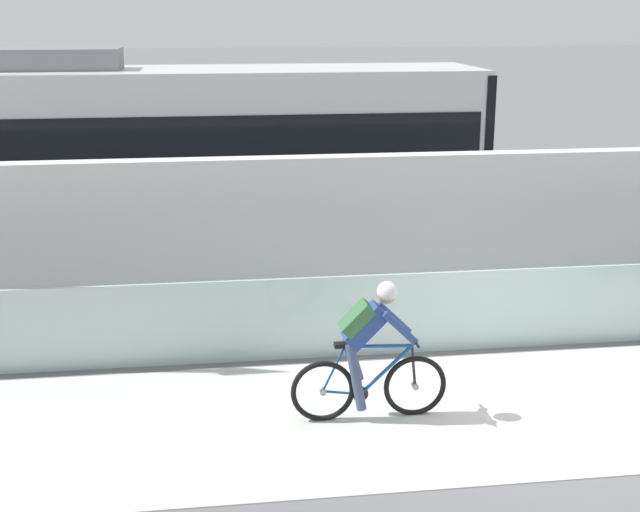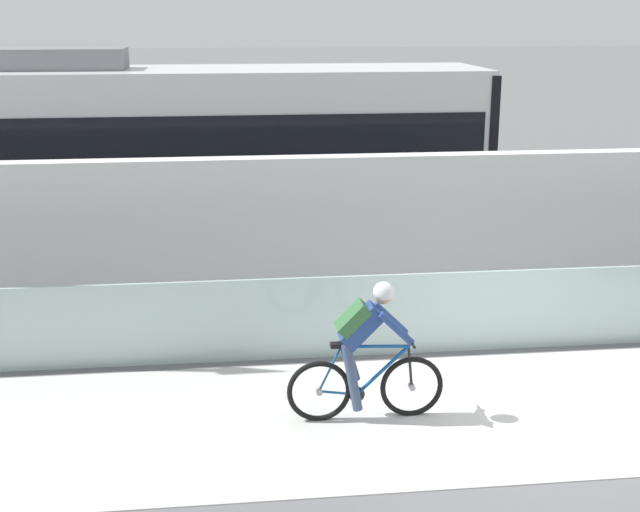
# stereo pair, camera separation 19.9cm
# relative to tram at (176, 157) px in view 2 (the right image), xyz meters

# --- Properties ---
(ground_plane) EXTENTS (200.00, 200.00, 0.00)m
(ground_plane) POSITION_rel_tram_xyz_m (4.21, -6.85, -1.89)
(ground_plane) COLOR slate
(bike_path_deck) EXTENTS (32.00, 3.20, 0.01)m
(bike_path_deck) POSITION_rel_tram_xyz_m (4.21, -6.85, -1.89)
(bike_path_deck) COLOR silver
(bike_path_deck) RESTS_ON ground
(glass_parapet) EXTENTS (32.00, 0.05, 1.11)m
(glass_parapet) POSITION_rel_tram_xyz_m (4.21, -5.00, -1.34)
(glass_parapet) COLOR #ADC6C1
(glass_parapet) RESTS_ON ground
(concrete_barrier_wall) EXTENTS (32.00, 0.36, 2.39)m
(concrete_barrier_wall) POSITION_rel_tram_xyz_m (4.21, -3.20, -0.70)
(concrete_barrier_wall) COLOR silver
(concrete_barrier_wall) RESTS_ON ground
(tram_rail_near) EXTENTS (32.00, 0.08, 0.01)m
(tram_rail_near) POSITION_rel_tram_xyz_m (4.21, -0.72, -1.89)
(tram_rail_near) COLOR #595654
(tram_rail_near) RESTS_ON ground
(tram_rail_far) EXTENTS (32.00, 0.08, 0.01)m
(tram_rail_far) POSITION_rel_tram_xyz_m (4.21, 0.72, -1.89)
(tram_rail_far) COLOR #595654
(tram_rail_far) RESTS_ON ground
(tram) EXTENTS (11.06, 2.54, 3.81)m
(tram) POSITION_rel_tram_xyz_m (0.00, 0.00, 0.00)
(tram) COLOR silver
(tram) RESTS_ON ground
(cyclist_on_bike) EXTENTS (1.77, 0.58, 1.61)m
(cyclist_on_bike) POSITION_rel_tram_xyz_m (2.30, -6.85, -1.09)
(cyclist_on_bike) COLOR black
(cyclist_on_bike) RESTS_ON ground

